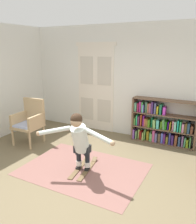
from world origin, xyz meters
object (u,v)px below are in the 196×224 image
Objects in this scene: bookshelf at (161,124)px; person_skier at (80,138)px; wicker_chair at (30,120)px; skis_pair at (84,168)px.

person_skier is (-0.97, -2.18, 0.24)m from bookshelf.
skis_pair is at bearing -15.22° from wicker_chair.
person_skier is at bearing -114.00° from bookshelf.
person_skier is (1.88, -0.68, 0.13)m from wicker_chair.
person_skier is (0.03, -0.17, 0.69)m from skis_pair.
skis_pair is 0.63× the size of person_skier.
skis_pair is at bearing 99.02° from person_skier.
wicker_chair is 0.75× the size of person_skier.
person_skier reaches higher than bookshelf.
wicker_chair is 2.00m from person_skier.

